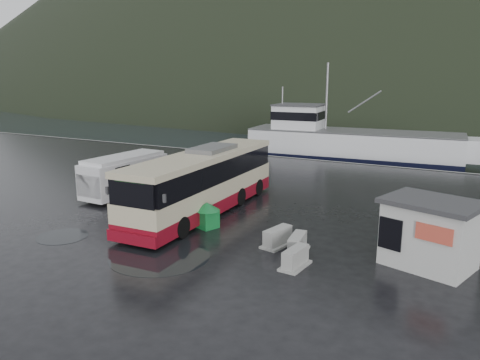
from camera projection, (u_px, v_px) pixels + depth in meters
The scene contains 14 objects.
ground at pixel (199, 221), 24.52m from camera, with size 160.00×160.00×0.00m, color black.
harbor_water at pixel (433, 104), 119.37m from camera, with size 300.00×180.00×0.02m, color black.
quay_edge at pixel (320, 160), 41.77m from camera, with size 160.00×0.60×1.50m, color #999993.
coach_bus at pixel (204, 212), 26.20m from camera, with size 3.16×12.71×3.60m, color #C3B794, non-canonical shape.
white_van at pixel (126, 195), 29.92m from camera, with size 2.12×6.15×2.57m, color silver, non-canonical shape.
waste_bin_left at pixel (178, 227), 23.54m from camera, with size 1.04×1.04×1.44m, color #136E30, non-canonical shape.
waste_bin_right at pixel (207, 227), 23.53m from camera, with size 0.94×0.94×1.30m, color #136E30, non-canonical shape.
dome_tent at pixel (154, 226), 23.75m from camera, with size 1.83×2.56×1.01m, color #32321E, non-canonical shape.
ticket_kiosk at pixel (427, 266), 18.82m from camera, with size 3.52×2.67×2.75m, color silver, non-canonical shape.
jersey_barrier_a at pixel (297, 253), 20.17m from camera, with size 0.81×1.63×0.81m, color #999993, non-canonical shape.
jersey_barrier_b at pixel (277, 246), 21.02m from camera, with size 0.83×1.66×0.83m, color #999993, non-canonical shape.
jersey_barrier_c at pixel (295, 267), 18.71m from camera, with size 0.79×1.58×0.79m, color #999993, non-canonical shape.
fishing_trawler at pixel (352, 149), 48.39m from camera, with size 25.11×5.51×10.04m, color silver, non-canonical shape.
puddles at pixel (191, 249), 20.64m from camera, with size 16.82×10.27×0.01m.
Camera 1 is at (12.86, -19.71, 7.54)m, focal length 35.00 mm.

